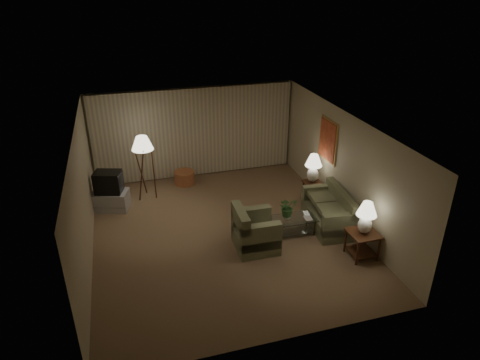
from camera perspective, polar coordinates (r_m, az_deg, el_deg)
name	(u,v)px	position (r m, az deg, el deg)	size (l,w,h in m)	color
ground	(224,232)	(10.31, -2.16, -7.01)	(7.00, 7.00, 0.00)	brown
room_shell	(209,142)	(10.84, -4.15, 5.03)	(6.04, 7.02, 2.72)	#BFB292
sofa	(328,213)	(10.60, 11.60, -4.27)	(1.80, 1.15, 0.73)	#777854
armchair	(256,232)	(9.58, 2.12, -6.96)	(1.00, 0.95, 0.80)	#777854
side_table_near	(363,240)	(9.66, 16.03, -7.66)	(0.61, 0.61, 0.60)	#32180D
side_table_far	(312,188)	(11.62, 9.52, -1.10)	(0.45, 0.38, 0.60)	#32180D
table_lamp_near	(366,215)	(9.34, 16.49, -4.49)	(0.43, 0.43, 0.74)	white
table_lamp_far	(313,166)	(11.34, 9.76, 1.89)	(0.45, 0.45, 0.77)	white
coffee_table	(293,223)	(10.20, 7.04, -5.77)	(1.07, 0.58, 0.41)	silver
tv_cabinet	(111,200)	(11.66, -16.83, -2.62)	(1.02, 0.80, 0.50)	#9E9EA0
crt_tv	(108,182)	(11.42, -17.17, -0.27)	(0.77, 0.64, 0.56)	black
floor_lamp	(145,166)	(11.74, -12.61, 1.81)	(0.58, 0.58, 1.78)	#32180D
ottoman	(185,177)	(12.63, -7.41, 0.34)	(0.58, 0.58, 0.39)	#A96239
vase	(287,216)	(10.03, 6.31, -4.84)	(0.15, 0.15, 0.16)	white
flowers	(288,205)	(9.88, 6.40, -3.28)	(0.42, 0.36, 0.47)	#35652D
book	(305,219)	(10.14, 8.61, -5.12)	(0.17, 0.23, 0.02)	olive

